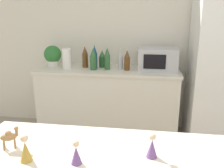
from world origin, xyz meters
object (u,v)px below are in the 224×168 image
(microwave, at_px, (158,59))
(back_bottle_1, at_px, (94,57))
(wise_man_figurine_crimson, at_px, (25,150))
(back_bottle_6, at_px, (127,60))
(back_bottle_5, at_px, (107,59))
(potted_plant, at_px, (53,55))
(wise_man_figurine_purple, at_px, (76,154))
(wise_man_figurine_blue, at_px, (153,147))
(camel_figurine, at_px, (9,136))
(back_bottle_2, at_px, (93,59))
(back_bottle_4, at_px, (85,57))
(paper_towel_roll, at_px, (67,59))
(back_bottle_3, at_px, (102,59))
(back_bottle_0, at_px, (120,60))

(microwave, bearing_deg, back_bottle_1, -179.10)
(wise_man_figurine_crimson, bearing_deg, back_bottle_6, 81.21)
(back_bottle_6, bearing_deg, back_bottle_5, 176.03)
(potted_plant, xyz_separation_m, wise_man_figurine_purple, (0.94, -2.15, -0.09))
(wise_man_figurine_crimson, relative_size, wise_man_figurine_purple, 1.14)
(back_bottle_5, height_order, wise_man_figurine_blue, back_bottle_5)
(back_bottle_6, xyz_separation_m, wise_man_figurine_crimson, (-0.32, -2.07, -0.06))
(camel_figurine, bearing_deg, back_bottle_2, 88.93)
(back_bottle_4, xyz_separation_m, back_bottle_5, (0.31, -0.08, -0.00))
(microwave, relative_size, wise_man_figurine_blue, 3.61)
(microwave, relative_size, back_bottle_6, 1.82)
(back_bottle_4, distance_m, wise_man_figurine_purple, 2.21)
(paper_towel_roll, height_order, wise_man_figurine_crimson, paper_towel_roll)
(paper_towel_roll, xyz_separation_m, wise_man_figurine_blue, (1.08, -1.95, -0.06))
(microwave, xyz_separation_m, back_bottle_5, (-0.64, -0.05, -0.00))
(back_bottle_5, bearing_deg, wise_man_figurine_blue, -74.37)
(back_bottle_3, bearing_deg, potted_plant, -176.46)
(wise_man_figurine_crimson, bearing_deg, back_bottle_0, 83.84)
(wise_man_figurine_crimson, bearing_deg, back_bottle_5, 88.20)
(back_bottle_1, xyz_separation_m, wise_man_figurine_crimson, (0.11, -2.13, -0.08))
(back_bottle_0, height_order, wise_man_figurine_purple, back_bottle_0)
(paper_towel_roll, bearing_deg, wise_man_figurine_purple, -70.85)
(back_bottle_1, distance_m, back_bottle_3, 0.12)
(camel_figurine, distance_m, wise_man_figurine_crimson, 0.17)
(back_bottle_1, bearing_deg, camel_figurine, -90.91)
(back_bottle_4, xyz_separation_m, wise_man_figurine_purple, (0.50, -2.16, -0.07))
(microwave, xyz_separation_m, camel_figurine, (-0.84, -2.04, -0.06))
(microwave, bearing_deg, paper_towel_roll, -176.49)
(back_bottle_1, bearing_deg, paper_towel_roll, -170.57)
(paper_towel_roll, distance_m, back_bottle_0, 0.70)
(back_bottle_3, height_order, back_bottle_6, back_bottle_6)
(wise_man_figurine_purple, bearing_deg, back_bottle_5, 95.11)
(potted_plant, bearing_deg, back_bottle_1, -3.57)
(back_bottle_3, bearing_deg, microwave, -5.11)
(back_bottle_3, distance_m, back_bottle_5, 0.15)
(back_bottle_5, bearing_deg, microwave, 4.58)
(back_bottle_3, bearing_deg, wise_man_figurine_blue, -72.98)
(wise_man_figurine_crimson, bearing_deg, camel_figurine, 144.47)
(back_bottle_3, bearing_deg, back_bottle_1, -138.48)
(back_bottle_0, xyz_separation_m, back_bottle_5, (-0.16, -0.04, 0.01))
(back_bottle_1, bearing_deg, back_bottle_3, 41.52)
(back_bottle_1, relative_size, camel_figurine, 2.53)
(microwave, relative_size, back_bottle_1, 1.54)
(wise_man_figurine_blue, bearing_deg, back_bottle_4, 112.82)
(paper_towel_roll, bearing_deg, microwave, 3.51)
(back_bottle_5, height_order, wise_man_figurine_crimson, back_bottle_5)
(back_bottle_3, distance_m, back_bottle_4, 0.23)
(back_bottle_5, bearing_deg, potted_plant, 174.36)
(microwave, xyz_separation_m, back_bottle_3, (-0.72, 0.06, -0.03))
(wise_man_figurine_blue, bearing_deg, microwave, 87.57)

